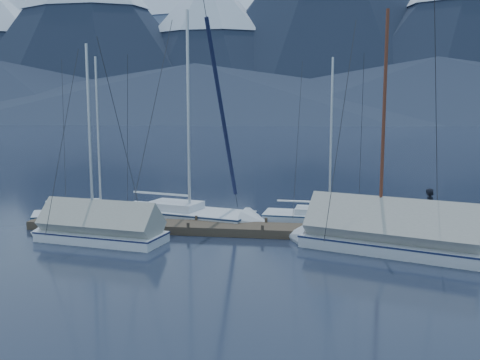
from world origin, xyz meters
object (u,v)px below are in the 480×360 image
sailboat_open_left (111,215)px  sailboat_open_mid (200,218)px  sailboat_covered_near (375,236)px  sailboat_covered_far (91,230)px  sailboat_open_right (339,220)px  person (430,209)px

sailboat_open_left → sailboat_open_mid: 4.38m
sailboat_covered_near → sailboat_covered_far: (-10.70, -0.41, -0.07)m
sailboat_open_left → sailboat_covered_near: sailboat_covered_near is taller
sailboat_open_mid → sailboat_covered_far: (-3.40, -3.93, 0.22)m
sailboat_open_mid → sailboat_open_right: bearing=7.1°
sailboat_open_left → person: sailboat_open_left is taller
sailboat_covered_near → sailboat_open_right: bearing=104.6°
person → sailboat_open_right: bearing=78.3°
sailboat_open_left → sailboat_covered_far: sailboat_covered_far is taller
sailboat_open_left → sailboat_open_mid: (4.38, -0.25, 0.04)m
person → sailboat_covered_far: bearing=121.9°
sailboat_open_right → sailboat_covered_near: bearing=-75.4°
sailboat_open_left → sailboat_open_right: size_ratio=1.02×
sailboat_open_left → sailboat_open_right: bearing=2.8°
sailboat_open_right → person: size_ratio=4.96×
sailboat_open_mid → sailboat_covered_near: (7.30, -3.53, 0.29)m
sailboat_covered_far → person: size_ratio=5.05×
sailboat_open_left → sailboat_open_right: 10.56m
sailboat_covered_far → person: 13.26m
sailboat_open_right → sailboat_covered_far: bearing=-153.8°
sailboat_covered_far → sailboat_open_right: bearing=26.2°
sailboat_open_right → sailboat_covered_far: 10.67m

